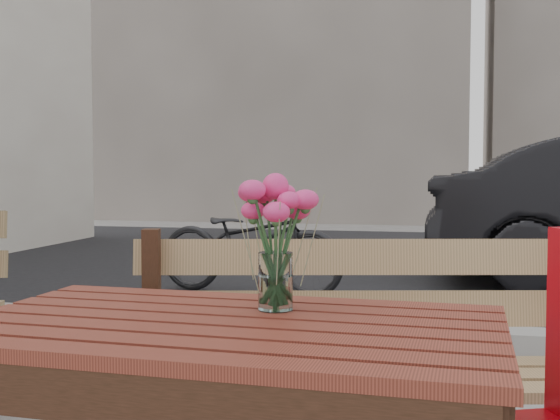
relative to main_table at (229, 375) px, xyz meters
name	(u,v)px	position (x,y,z in m)	size (l,w,h in m)	color
street	(390,285)	(0.04, 4.94, -0.59)	(30.00, 8.12, 0.12)	black
backdrop_buildings	(427,54)	(0.21, 14.27, 2.98)	(15.50, 4.00, 8.00)	slate
main_table	(229,375)	(0.00, 0.00, 0.00)	(1.24, 0.76, 0.75)	#5F2519
main_bench	(367,341)	(0.25, 0.65, -0.07)	(1.54, 0.76, 0.92)	#9A7C4F
main_vase	(275,225)	(0.08, 0.14, 0.33)	(0.18, 0.18, 0.33)	white
bicycle	(249,243)	(-1.14, 4.38, -0.17)	(0.60, 1.72, 0.90)	black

